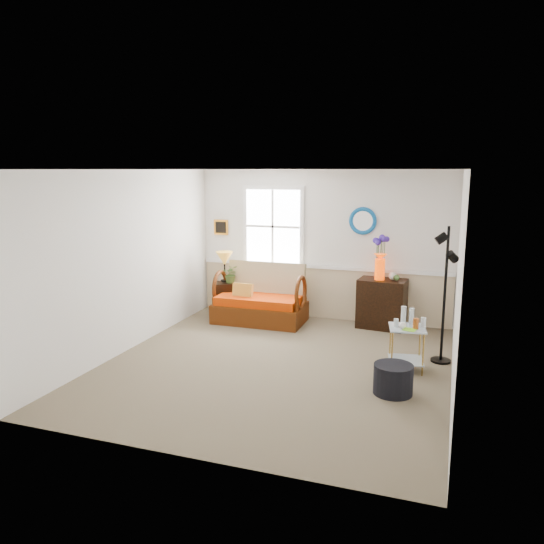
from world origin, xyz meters
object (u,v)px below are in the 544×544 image
(loveseat, at_px, (260,294))
(cabinet, at_px, (382,303))
(lamp_stand, at_px, (224,299))
(floor_lamp, at_px, (445,295))
(side_table, at_px, (406,348))
(ottoman, at_px, (393,379))

(loveseat, relative_size, cabinet, 1.87)
(lamp_stand, relative_size, cabinet, 0.74)
(loveseat, height_order, floor_lamp, floor_lamp)
(side_table, bearing_deg, cabinet, 107.11)
(lamp_stand, xyz_separation_m, floor_lamp, (3.79, -1.18, 0.63))
(lamp_stand, height_order, floor_lamp, floor_lamp)
(cabinet, bearing_deg, floor_lamp, -49.02)
(cabinet, bearing_deg, loveseat, -165.13)
(lamp_stand, relative_size, ottoman, 1.31)
(lamp_stand, distance_m, ottoman, 4.12)
(cabinet, distance_m, floor_lamp, 1.77)
(ottoman, bearing_deg, loveseat, 137.60)
(loveseat, xyz_separation_m, ottoman, (2.53, -2.31, -0.32))
(loveseat, relative_size, floor_lamp, 0.82)
(side_table, bearing_deg, lamp_stand, 153.95)
(lamp_stand, bearing_deg, loveseat, -12.27)
(loveseat, xyz_separation_m, side_table, (2.60, -1.48, -0.21))
(side_table, distance_m, floor_lamp, 0.90)
(loveseat, distance_m, lamp_stand, 0.80)
(floor_lamp, distance_m, ottoman, 1.58)
(floor_lamp, xyz_separation_m, ottoman, (-0.50, -1.29, -0.76))
(cabinet, relative_size, side_table, 1.41)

